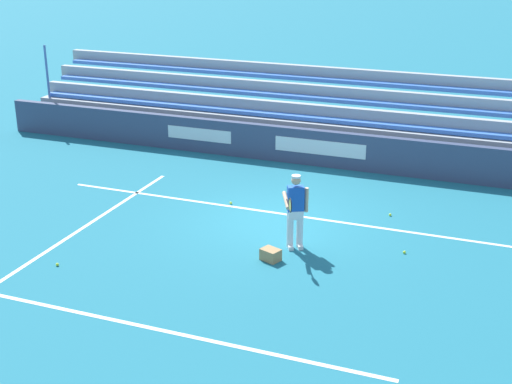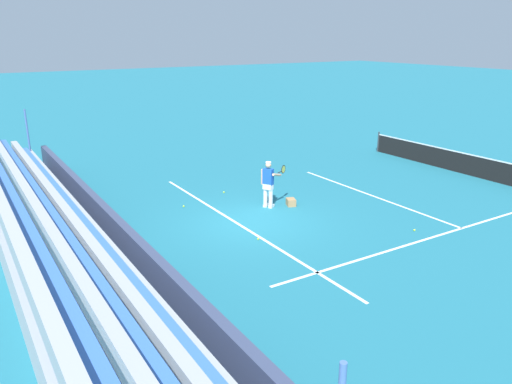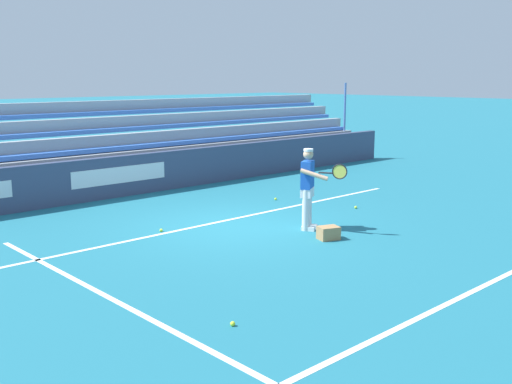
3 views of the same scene
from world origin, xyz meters
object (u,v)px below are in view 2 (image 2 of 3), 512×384
Objects in this scene: tennis_ball_stray_back at (184,206)px; tennis_ball_far_left at (258,239)px; tennis_net at (467,164)px; ball_box_cardboard at (291,202)px; tennis_ball_near_player at (224,192)px; tennis_player at (269,184)px; tennis_ball_on_baseline at (414,230)px.

tennis_ball_stray_back and tennis_ball_far_left have the same top height.
tennis_ball_stray_back is 12.96m from tennis_net.
tennis_ball_near_player is (-2.65, -1.38, -0.10)m from ball_box_cardboard.
ball_box_cardboard is at bearing 60.65° from tennis_ball_stray_back.
ball_box_cardboard is 9.27m from tennis_net.
tennis_net reaches higher than tennis_ball_near_player.
tennis_ball_far_left is at bearing -83.33° from tennis_net.
ball_box_cardboard is at bearing 27.42° from tennis_ball_near_player.
tennis_player is 0.15× the size of tennis_net.
tennis_ball_far_left and tennis_ball_near_player have the same top height.
tennis_ball_stray_back is (-1.65, -2.64, -0.86)m from tennis_player.
tennis_ball_on_baseline is at bearing 24.64° from ball_box_cardboard.
tennis_ball_stray_back is at bearing -119.35° from ball_box_cardboard.
tennis_player is 25.98× the size of tennis_ball_stray_back.
tennis_ball_far_left is 12.09m from tennis_net.
tennis_ball_near_player is (-4.76, 1.38, 0.00)m from tennis_ball_far_left.
tennis_player reaches higher than ball_box_cardboard.
tennis_ball_on_baseline is (6.09, 5.35, 0.00)m from tennis_ball_stray_back.
tennis_ball_far_left is 5.09m from tennis_ball_on_baseline.
tennis_net reaches higher than tennis_ball_far_left.
tennis_ball_stray_back is at bearing -122.09° from tennis_player.
tennis_net is (3.36, 10.62, 0.46)m from tennis_ball_near_player.
tennis_net is at bearing 78.25° from tennis_ball_stray_back.
tennis_ball_on_baseline is 0.01× the size of tennis_net.
tennis_player is 3.23m from tennis_ball_stray_back.
tennis_player is at bearing -95.60° from tennis_net.
tennis_ball_stray_back is 1.00× the size of tennis_ball_far_left.
tennis_player is 1.15m from ball_box_cardboard.
tennis_player is 25.98× the size of tennis_ball_on_baseline.
tennis_net is at bearing 85.65° from ball_box_cardboard.
tennis_player is at bearing 57.91° from tennis_ball_stray_back.
ball_box_cardboard is at bearing -155.36° from tennis_ball_on_baseline.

